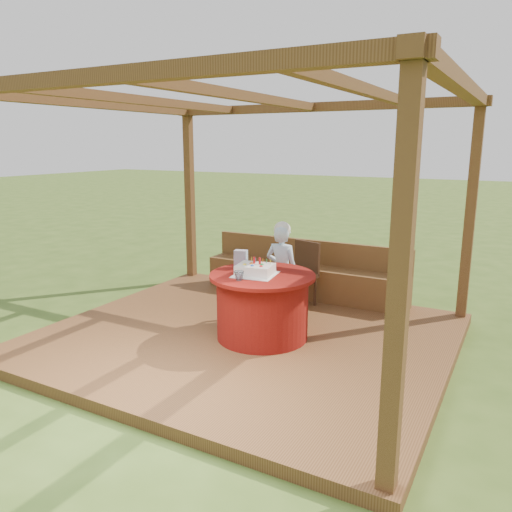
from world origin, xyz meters
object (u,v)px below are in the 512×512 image
at_px(drinking_glass, 239,276).
at_px(bench, 304,278).
at_px(birthday_cake, 255,270).
at_px(table, 262,305).
at_px(gift_bag, 241,259).
at_px(chair, 301,270).
at_px(elderly_woman, 282,269).

bearing_deg(drinking_glass, bench, 93.49).
xyz_separation_m(birthday_cake, drinking_glass, (-0.04, -0.28, -0.01)).
distance_m(table, birthday_cake, 0.44).
relative_size(bench, table, 2.53).
xyz_separation_m(birthday_cake, gift_bag, (-0.30, 0.21, 0.05)).
xyz_separation_m(chair, birthday_cake, (0.04, -1.39, 0.33)).
bearing_deg(table, elderly_woman, 99.26).
distance_m(elderly_woman, birthday_cake, 0.84).
distance_m(table, gift_bag, 0.61).
height_order(table, drinking_glass, drinking_glass).
relative_size(elderly_woman, gift_bag, 5.87).
xyz_separation_m(table, drinking_glass, (-0.10, -0.35, 0.42)).
height_order(bench, gift_bag, gift_bag).
xyz_separation_m(chair, elderly_woman, (-0.02, -0.57, 0.14)).
bearing_deg(drinking_glass, elderly_woman, 91.34).
height_order(chair, birthday_cake, birthday_cake).
height_order(elderly_woman, birthday_cake, elderly_woman).
bearing_deg(gift_bag, bench, 70.16).
height_order(chair, elderly_woman, elderly_woman).
relative_size(table, birthday_cake, 2.35).
bearing_deg(birthday_cake, chair, 91.79).
bearing_deg(chair, bench, 107.24).
xyz_separation_m(bench, birthday_cake, (0.17, -1.79, 0.54)).
distance_m(gift_bag, drinking_glass, 0.56).
bearing_deg(elderly_woman, birthday_cake, -85.25).
relative_size(table, chair, 1.36).
distance_m(bench, table, 1.74).
distance_m(chair, elderly_woman, 0.59).
xyz_separation_m(bench, elderly_woman, (0.10, -0.97, 0.36)).
bearing_deg(gift_bag, birthday_cake, -48.97).
bearing_deg(bench, gift_bag, -94.89).
relative_size(table, drinking_glass, 10.99).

